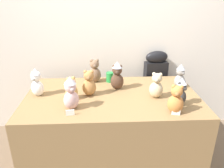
{
  "coord_description": "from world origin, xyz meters",
  "views": [
    {
      "loc": [
        -0.1,
        -1.74,
        1.74
      ],
      "look_at": [
        0.0,
        0.25,
        0.9
      ],
      "focal_mm": 35.86,
      "sensor_mm": 36.0,
      "label": 1
    }
  ],
  "objects_px": {
    "instrument_case": "(154,90)",
    "party_cup_green": "(110,77)",
    "teddy_bear_ash": "(180,76)",
    "teddy_bear_charcoal": "(181,92)",
    "teddy_bear_ginger": "(176,100)",
    "teddy_bear_sand": "(156,86)",
    "teddy_bear_cocoa": "(117,76)",
    "teddy_bear_honey": "(72,89)",
    "teddy_bear_snow": "(37,82)",
    "teddy_bear_mocha": "(95,71)",
    "display_table": "(112,128)",
    "teddy_bear_blush": "(71,94)",
    "teddy_bear_caramel": "(89,84)"
  },
  "relations": [
    {
      "from": "instrument_case",
      "to": "party_cup_green",
      "type": "distance_m",
      "value": 0.71
    },
    {
      "from": "teddy_bear_ash",
      "to": "party_cup_green",
      "type": "xyz_separation_m",
      "value": [
        -0.73,
        0.19,
        -0.07
      ]
    },
    {
      "from": "instrument_case",
      "to": "teddy_bear_charcoal",
      "type": "distance_m",
      "value": 0.93
    },
    {
      "from": "teddy_bear_charcoal",
      "to": "teddy_bear_ginger",
      "type": "bearing_deg",
      "value": -153.96
    },
    {
      "from": "teddy_bear_sand",
      "to": "party_cup_green",
      "type": "xyz_separation_m",
      "value": [
        -0.43,
        0.42,
        -0.06
      ]
    },
    {
      "from": "teddy_bear_cocoa",
      "to": "teddy_bear_honey",
      "type": "bearing_deg",
      "value": -151.61
    },
    {
      "from": "teddy_bear_snow",
      "to": "teddy_bear_ginger",
      "type": "relative_size",
      "value": 1.09
    },
    {
      "from": "teddy_bear_mocha",
      "to": "teddy_bear_ginger",
      "type": "bearing_deg",
      "value": -54.56
    },
    {
      "from": "teddy_bear_charcoal",
      "to": "teddy_bear_ginger",
      "type": "distance_m",
      "value": 0.16
    },
    {
      "from": "instrument_case",
      "to": "teddy_bear_cocoa",
      "type": "xyz_separation_m",
      "value": [
        -0.52,
        -0.47,
        0.39
      ]
    },
    {
      "from": "teddy_bear_sand",
      "to": "teddy_bear_mocha",
      "type": "height_order",
      "value": "teddy_bear_mocha"
    },
    {
      "from": "teddy_bear_honey",
      "to": "teddy_bear_charcoal",
      "type": "bearing_deg",
      "value": -41.23
    },
    {
      "from": "teddy_bear_snow",
      "to": "teddy_bear_ash",
      "type": "relative_size",
      "value": 1.1
    },
    {
      "from": "display_table",
      "to": "teddy_bear_charcoal",
      "type": "xyz_separation_m",
      "value": [
        0.6,
        -0.23,
        0.51
      ]
    },
    {
      "from": "teddy_bear_blush",
      "to": "party_cup_green",
      "type": "relative_size",
      "value": 2.71
    },
    {
      "from": "teddy_bear_sand",
      "to": "teddy_bear_cocoa",
      "type": "xyz_separation_m",
      "value": [
        -0.36,
        0.22,
        0.03
      ]
    },
    {
      "from": "party_cup_green",
      "to": "teddy_bear_snow",
      "type": "bearing_deg",
      "value": -155.9
    },
    {
      "from": "teddy_bear_snow",
      "to": "teddy_bear_ash",
      "type": "distance_m",
      "value": 1.45
    },
    {
      "from": "teddy_bear_charcoal",
      "to": "party_cup_green",
      "type": "xyz_separation_m",
      "value": [
        -0.61,
        0.58,
        -0.07
      ]
    },
    {
      "from": "teddy_bear_snow",
      "to": "party_cup_green",
      "type": "xyz_separation_m",
      "value": [
        0.72,
        0.32,
        -0.08
      ]
    },
    {
      "from": "teddy_bear_caramel",
      "to": "teddy_bear_snow",
      "type": "bearing_deg",
      "value": 178.68
    },
    {
      "from": "teddy_bear_snow",
      "to": "teddy_bear_blush",
      "type": "xyz_separation_m",
      "value": [
        0.36,
        -0.29,
        0.01
      ]
    },
    {
      "from": "teddy_bear_snow",
      "to": "teddy_bear_caramel",
      "type": "relative_size",
      "value": 1.07
    },
    {
      "from": "teddy_bear_charcoal",
      "to": "teddy_bear_mocha",
      "type": "bearing_deg",
      "value": 110.84
    },
    {
      "from": "teddy_bear_cocoa",
      "to": "party_cup_green",
      "type": "height_order",
      "value": "teddy_bear_cocoa"
    },
    {
      "from": "teddy_bear_mocha",
      "to": "teddy_bear_ash",
      "type": "height_order",
      "value": "teddy_bear_mocha"
    },
    {
      "from": "teddy_bear_sand",
      "to": "teddy_bear_honey",
      "type": "height_order",
      "value": "teddy_bear_sand"
    },
    {
      "from": "teddy_bear_caramel",
      "to": "teddy_bear_ginger",
      "type": "xyz_separation_m",
      "value": [
        0.73,
        -0.38,
        -0.0
      ]
    },
    {
      "from": "display_table",
      "to": "teddy_bear_mocha",
      "type": "xyz_separation_m",
      "value": [
        -0.17,
        0.36,
        0.51
      ]
    },
    {
      "from": "teddy_bear_snow",
      "to": "teddy_bear_honey",
      "type": "xyz_separation_m",
      "value": [
        0.34,
        -0.1,
        -0.03
      ]
    },
    {
      "from": "teddy_bear_ginger",
      "to": "teddy_bear_ash",
      "type": "relative_size",
      "value": 1.0
    },
    {
      "from": "teddy_bear_sand",
      "to": "teddy_bear_ash",
      "type": "xyz_separation_m",
      "value": [
        0.3,
        0.23,
        0.01
      ]
    },
    {
      "from": "instrument_case",
      "to": "teddy_bear_charcoal",
      "type": "bearing_deg",
      "value": -97.06
    },
    {
      "from": "teddy_bear_caramel",
      "to": "teddy_bear_ash",
      "type": "relative_size",
      "value": 1.02
    },
    {
      "from": "teddy_bear_caramel",
      "to": "teddy_bear_ginger",
      "type": "distance_m",
      "value": 0.83
    },
    {
      "from": "teddy_bear_snow",
      "to": "teddy_bear_cocoa",
      "type": "height_order",
      "value": "teddy_bear_cocoa"
    },
    {
      "from": "teddy_bear_snow",
      "to": "teddy_bear_caramel",
      "type": "xyz_separation_m",
      "value": [
        0.5,
        -0.02,
        -0.02
      ]
    },
    {
      "from": "teddy_bear_blush",
      "to": "teddy_bear_cocoa",
      "type": "bearing_deg",
      "value": 11.72
    },
    {
      "from": "teddy_bear_sand",
      "to": "teddy_bear_honey",
      "type": "bearing_deg",
      "value": -165.37
    },
    {
      "from": "teddy_bear_caramel",
      "to": "teddy_bear_honey",
      "type": "bearing_deg",
      "value": -153.76
    },
    {
      "from": "teddy_bear_snow",
      "to": "teddy_bear_ash",
      "type": "height_order",
      "value": "teddy_bear_snow"
    },
    {
      "from": "display_table",
      "to": "teddy_bear_cocoa",
      "type": "height_order",
      "value": "teddy_bear_cocoa"
    },
    {
      "from": "display_table",
      "to": "party_cup_green",
      "type": "distance_m",
      "value": 0.57
    },
    {
      "from": "display_table",
      "to": "teddy_bear_cocoa",
      "type": "xyz_separation_m",
      "value": [
        0.06,
        0.15,
        0.53
      ]
    },
    {
      "from": "teddy_bear_ginger",
      "to": "party_cup_green",
      "type": "bearing_deg",
      "value": 140.98
    },
    {
      "from": "instrument_case",
      "to": "teddy_bear_cocoa",
      "type": "bearing_deg",
      "value": -146.19
    },
    {
      "from": "teddy_bear_honey",
      "to": "teddy_bear_blush",
      "type": "height_order",
      "value": "teddy_bear_blush"
    },
    {
      "from": "instrument_case",
      "to": "party_cup_green",
      "type": "xyz_separation_m",
      "value": [
        -0.59,
        -0.27,
        0.3
      ]
    },
    {
      "from": "teddy_bear_sand",
      "to": "party_cup_green",
      "type": "distance_m",
      "value": 0.6
    },
    {
      "from": "teddy_bear_blush",
      "to": "teddy_bear_honey",
      "type": "bearing_deg",
      "value": 63.54
    }
  ]
}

